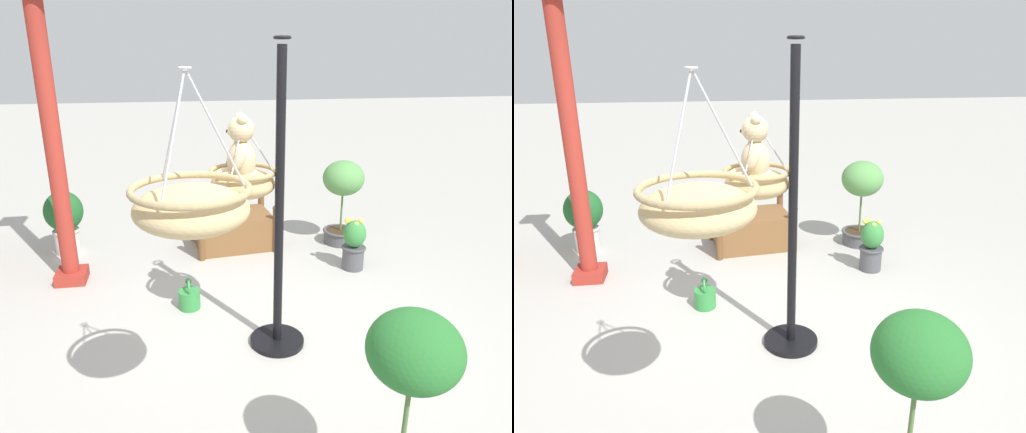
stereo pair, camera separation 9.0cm
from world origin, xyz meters
TOP-DOWN VIEW (x-y plane):
  - ground_plane at (0.00, 0.00)m, footprint 40.00×40.00m
  - display_pole_central at (-0.11, -0.09)m, footprint 0.44×0.44m
  - hanging_basket_with_teddy at (0.04, 0.16)m, footprint 0.52×0.52m
  - teddy_bear at (0.04, 0.18)m, footprint 0.35×0.31m
  - hanging_basket_left_high at (-1.20, 0.58)m, footprint 0.59×0.59m
  - greenhouse_pillar_right at (1.32, 1.79)m, footprint 0.32×0.32m
  - wooden_planter_box at (1.99, 0.01)m, footprint 0.81×1.04m
  - potted_plant_fern_front at (1.13, -1.21)m, footprint 0.27×0.27m
  - potted_plant_flowering_red at (2.10, 1.97)m, footprint 0.44×0.44m
  - potted_plant_tall_leafy at (-1.73, -0.36)m, footprint 0.43×0.43m
  - potted_plant_bushy_green at (1.87, -1.32)m, footprint 0.50×0.50m
  - watering_can at (0.58, 0.60)m, footprint 0.35×0.20m

SIDE VIEW (x-z plane):
  - ground_plane at x=0.00m, z-range 0.00..0.00m
  - watering_can at x=0.58m, z-range -0.05..0.25m
  - wooden_planter_box at x=1.99m, z-range -0.07..0.52m
  - potted_plant_fern_front at x=1.13m, z-range -0.01..0.58m
  - potted_plant_flowering_red at x=2.10m, z-range 0.06..0.82m
  - potted_plant_bushy_green at x=1.87m, z-range 0.13..1.17m
  - potted_plant_tall_leafy at x=-1.73m, z-range 0.05..1.25m
  - display_pole_central at x=-0.11m, z-range -0.46..1.91m
  - hanging_basket_with_teddy at x=0.04m, z-range 1.06..1.63m
  - greenhouse_pillar_right at x=1.32m, z-range -0.05..2.80m
  - teddy_bear at x=0.04m, z-range 1.31..1.82m
  - hanging_basket_left_high at x=-1.20m, z-range 1.19..1.95m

